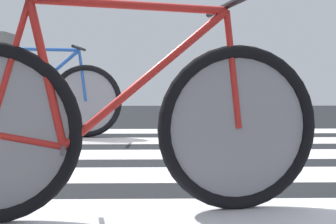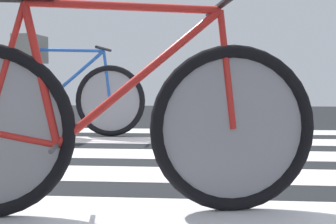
{
  "view_description": "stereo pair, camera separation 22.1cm",
  "coord_description": "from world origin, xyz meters",
  "views": [
    {
      "loc": [
        0.08,
        -2.91,
        0.59
      ],
      "look_at": [
        0.12,
        -0.72,
        0.43
      ],
      "focal_mm": 48.1,
      "sensor_mm": 36.0,
      "label": 1
    },
    {
      "loc": [
        0.3,
        -2.91,
        0.59
      ],
      "look_at": [
        0.12,
        -0.72,
        0.43
      ],
      "focal_mm": 48.1,
      "sensor_mm": 36.0,
      "label": 2
    }
  ],
  "objects": [
    {
      "name": "ground",
      "position": [
        0.0,
        0.0,
        0.01
      ],
      "size": [
        18.0,
        14.0,
        0.02
      ],
      "color": "black"
    },
    {
      "name": "crosswalk_markings",
      "position": [
        -0.0,
        0.1,
        0.02
      ],
      "size": [
        5.45,
        4.24,
        0.0
      ],
      "color": "silver",
      "rests_on": "ground"
    },
    {
      "name": "bicycle_1_of_2",
      "position": [
        -0.09,
        -1.08,
        0.41
      ],
      "size": [
        1.72,
        0.55,
        0.93
      ],
      "rotation": [
        0.0,
        0.0,
        0.18
      ],
      "color": "black",
      "rests_on": "ground"
    },
    {
      "name": "bicycle_2_of_2",
      "position": [
        -1.17,
        1.55,
        0.41
      ],
      "size": [
        1.74,
        0.52,
        0.93
      ],
      "rotation": [
        0.0,
        0.0,
        -0.05
      ],
      "color": "black",
      "rests_on": "ground"
    },
    {
      "name": "cyclist_2_of_2",
      "position": [
        -1.48,
        1.56,
        0.68
      ],
      "size": [
        0.33,
        0.42,
        1.02
      ],
      "rotation": [
        0.0,
        0.0,
        -0.05
      ],
      "color": "tan",
      "rests_on": "ground"
    }
  ]
}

